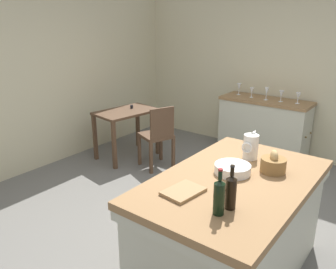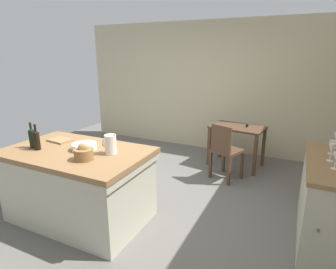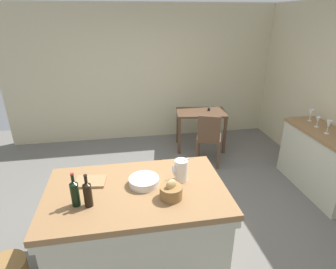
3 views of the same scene
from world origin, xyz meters
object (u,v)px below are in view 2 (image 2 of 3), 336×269
(wine_glass_right, at_px, (332,145))
(wine_glass_middle, at_px, (332,149))
(wooden_chair, at_px, (225,150))
(pitcher, at_px, (110,144))
(bread_basket, at_px, (84,153))
(island_table, at_px, (79,182))
(writing_desk, at_px, (237,133))
(wine_bottle_amber, at_px, (32,137))
(side_cabinet, at_px, (327,200))
(cutting_board, at_px, (60,140))
(wine_bottle_dark, at_px, (37,139))
(wicker_hamper, at_px, (5,190))
(wash_bowl, at_px, (84,147))
(wine_glass_left, at_px, (336,158))

(wine_glass_right, bearing_deg, wine_glass_middle, -96.29)
(wooden_chair, height_order, pitcher, pitcher)
(bread_basket, bearing_deg, island_table, 148.21)
(writing_desk, height_order, wine_bottle_amber, wine_bottle_amber)
(wine_glass_middle, bearing_deg, side_cabinet, 16.55)
(wooden_chair, relative_size, cutting_board, 3.20)
(writing_desk, xyz_separation_m, cutting_board, (-1.79, -2.30, 0.28))
(cutting_board, height_order, wine_bottle_amber, wine_bottle_amber)
(writing_desk, bearing_deg, wine_glass_right, -47.50)
(island_table, height_order, side_cabinet, side_cabinet)
(pitcher, bearing_deg, writing_desk, 69.14)
(wine_bottle_dark, relative_size, wine_glass_middle, 1.63)
(cutting_board, bearing_deg, wine_bottle_dark, -87.05)
(cutting_board, height_order, wine_glass_right, wine_glass_right)
(bread_basket, bearing_deg, pitcher, 60.91)
(writing_desk, xyz_separation_m, pitcher, (-0.92, -2.40, 0.38))
(wooden_chair, height_order, wicker_hamper, wooden_chair)
(wooden_chair, distance_m, wine_bottle_dark, 2.69)
(bread_basket, xyz_separation_m, wicker_hamper, (-1.50, 0.03, -0.78))
(wash_bowl, distance_m, wine_glass_left, 2.63)
(side_cabinet, distance_m, wine_bottle_dark, 3.29)
(bread_basket, height_order, wine_bottle_dark, wine_bottle_dark)
(wooden_chair, relative_size, bread_basket, 4.56)
(island_table, distance_m, wine_glass_middle, 2.81)
(wine_glass_middle, bearing_deg, wine_bottle_amber, -162.81)
(bread_basket, bearing_deg, wash_bowl, 131.13)
(wash_bowl, bearing_deg, wine_glass_right, 21.36)
(bread_basket, bearing_deg, wicker_hamper, 179.00)
(wine_glass_left, relative_size, wine_glass_middle, 0.87)
(pitcher, height_order, wash_bowl, pitcher)
(bread_basket, distance_m, wine_bottle_dark, 0.71)
(wooden_chair, bearing_deg, wine_bottle_dark, -130.72)
(wash_bowl, bearing_deg, wine_bottle_dark, -154.33)
(writing_desk, height_order, wine_glass_right, wine_glass_right)
(wash_bowl, relative_size, wine_bottle_dark, 0.95)
(island_table, bearing_deg, wash_bowl, 38.17)
(pitcher, height_order, wine_glass_left, pitcher)
(island_table, xyz_separation_m, wooden_chair, (1.31, 1.83, 0.03))
(island_table, xyz_separation_m, writing_desk, (1.36, 2.48, 0.14))
(cutting_board, distance_m, wine_glass_left, 3.11)
(wine_bottle_amber, bearing_deg, wine_glass_left, 13.48)
(wash_bowl, bearing_deg, writing_desk, 62.13)
(wine_bottle_amber, bearing_deg, island_table, 15.77)
(pitcher, relative_size, wicker_hamper, 0.75)
(wine_glass_right, bearing_deg, cutting_board, -163.99)
(island_table, xyz_separation_m, wash_bowl, (0.08, 0.06, 0.44))
(pitcher, distance_m, wine_glass_right, 2.42)
(island_table, height_order, cutting_board, cutting_board)
(bread_basket, relative_size, wine_glass_middle, 1.07)
(wooden_chair, xyz_separation_m, wine_bottle_amber, (-1.83, -1.98, 0.51))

